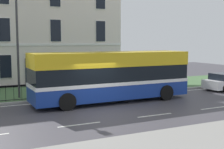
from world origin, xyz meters
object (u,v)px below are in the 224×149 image
object	(u,v)px
street_lamp_post	(17,32)
litter_bin	(67,86)
georgian_townhouse	(22,15)
single_decker_bus	(112,76)

from	to	relation	value
street_lamp_post	litter_bin	size ratio (longest dim) A/B	6.15
georgian_townhouse	single_decker_bus	bearing A→B (deg)	-76.02
georgian_townhouse	single_decker_bus	xyz separation A→B (m)	(3.22, -12.95, -4.53)
georgian_townhouse	street_lamp_post	distance (m)	10.17
georgian_townhouse	single_decker_bus	distance (m)	14.09
single_decker_bus	street_lamp_post	world-z (taller)	street_lamp_post
single_decker_bus	georgian_townhouse	bearing A→B (deg)	102.87
single_decker_bus	litter_bin	xyz separation A→B (m)	(-2.08, 2.64, -0.89)
georgian_townhouse	litter_bin	xyz separation A→B (m)	(1.15, -10.30, -5.42)
single_decker_bus	litter_bin	bearing A→B (deg)	127.06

